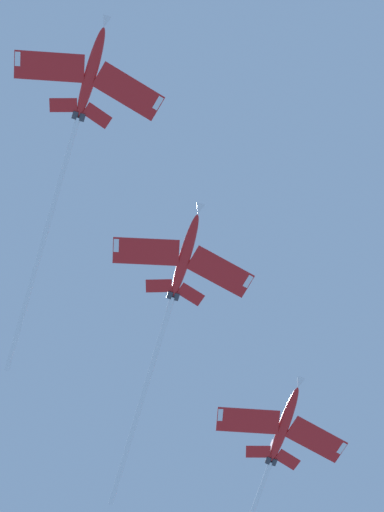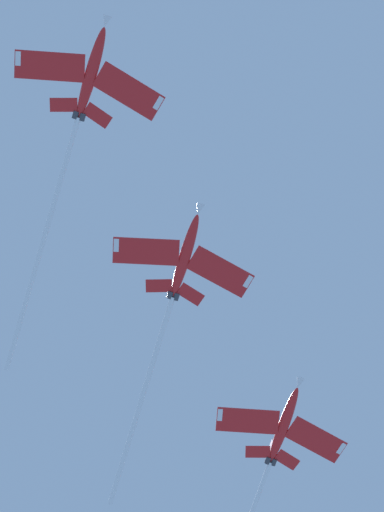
% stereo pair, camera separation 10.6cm
% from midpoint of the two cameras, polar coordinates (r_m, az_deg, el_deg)
% --- Properties ---
extents(jet_second, '(20.12, 48.84, 11.54)m').
position_cam_midpoint_polar(jet_second, '(114.06, -7.74, 8.66)').
color(jet_second, red).
extents(jet_third, '(20.15, 45.10, 10.64)m').
position_cam_midpoint_polar(jet_third, '(117.91, -1.40, -3.00)').
color(jet_third, red).
extents(jet_fourth, '(20.10, 44.90, 11.21)m').
position_cam_midpoint_polar(jet_fourth, '(128.57, 5.25, -13.41)').
color(jet_fourth, red).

